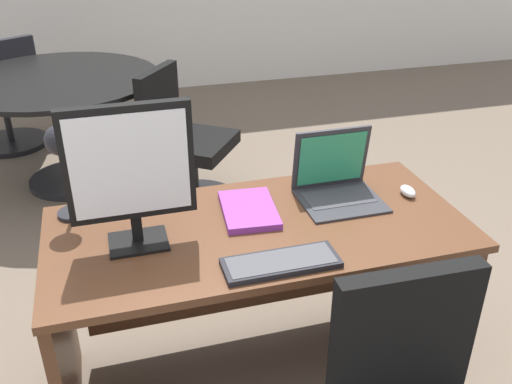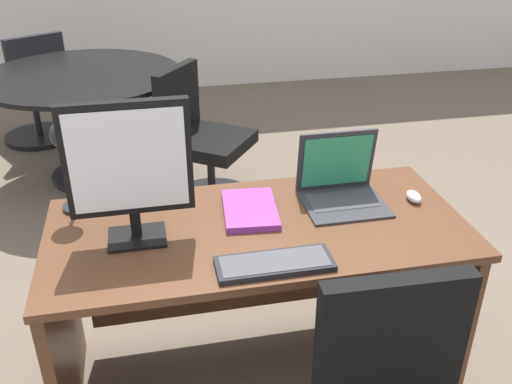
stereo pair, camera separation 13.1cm
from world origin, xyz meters
name	(u,v)px [view 1 (the left image)]	position (x,y,z in m)	size (l,w,h in m)	color
ground	(194,205)	(0.00, 1.50, 0.00)	(12.00, 12.00, 0.00)	#6B5B4C
desk	(255,269)	(0.00, 0.05, 0.50)	(1.53, 0.71, 0.73)	#56331E
monitor	(130,169)	(-0.43, 0.00, 1.02)	(0.42, 0.16, 0.51)	black
laptop	(335,176)	(0.36, 0.15, 0.81)	(0.31, 0.28, 0.27)	#2D2D33
keyboard	(281,263)	(0.00, -0.26, 0.74)	(0.38, 0.14, 0.02)	black
mouse	(408,191)	(0.64, 0.06, 0.75)	(0.05, 0.09, 0.04)	silver
desk_lamp	(63,152)	(-0.65, 0.24, 1.00)	(0.12, 0.14, 0.37)	black
book	(249,210)	(-0.01, 0.10, 0.74)	(0.22, 0.31, 0.03)	purple
meeting_table	(61,104)	(-0.76, 2.07, 0.57)	(1.31, 1.31, 0.76)	black
meeting_chair_near	(7,104)	(-1.20, 2.84, 0.36)	(0.63, 0.64, 0.88)	black
meeting_chair_far	(185,152)	(-0.03, 1.55, 0.36)	(0.65, 0.64, 0.88)	black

